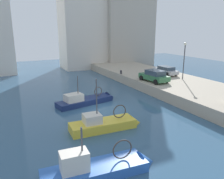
% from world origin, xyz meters
% --- Properties ---
extents(water_surface, '(80.00, 80.00, 0.00)m').
position_xyz_m(water_surface, '(0.00, 0.00, 0.00)').
color(water_surface, '#335675').
rests_on(water_surface, ground).
extents(quay_wall, '(9.00, 56.00, 1.20)m').
position_xyz_m(quay_wall, '(11.50, 0.00, 0.60)').
color(quay_wall, '#ADA08C').
rests_on(quay_wall, ground).
extents(fishing_boat_blue, '(6.64, 2.26, 3.73)m').
position_xyz_m(fishing_boat_blue, '(-4.35, -9.25, 0.14)').
color(fishing_boat_blue, '#2D60B7').
rests_on(fishing_boat_blue, ground).
extents(fishing_boat_navy, '(7.06, 2.89, 3.91)m').
position_xyz_m(fishing_boat_navy, '(-0.72, 2.63, 0.13)').
color(fishing_boat_navy, navy).
rests_on(fishing_boat_navy, ground).
extents(fishing_boat_yellow, '(6.07, 2.16, 4.93)m').
position_xyz_m(fishing_boat_yellow, '(-1.58, -4.06, 0.11)').
color(fishing_boat_yellow, gold).
rests_on(fishing_boat_yellow, ground).
extents(parked_car_silver, '(1.92, 4.20, 1.25)m').
position_xyz_m(parked_car_silver, '(12.86, 6.62, 1.85)').
color(parked_car_silver, '#B7B7BC').
rests_on(parked_car_silver, quay_wall).
extents(parked_car_green, '(2.30, 4.21, 1.49)m').
position_xyz_m(parked_car_green, '(8.71, 3.67, 1.95)').
color(parked_car_green, '#387547').
rests_on(parked_car_green, quay_wall).
extents(mooring_bollard_mid, '(0.28, 0.28, 0.55)m').
position_xyz_m(mooring_bollard_mid, '(7.35, 10.00, 1.48)').
color(mooring_bollard_mid, '#2D2D33').
rests_on(mooring_bollard_mid, quay_wall).
extents(quay_streetlamp, '(0.36, 0.36, 4.83)m').
position_xyz_m(quay_streetlamp, '(13.00, 3.17, 4.45)').
color(quay_streetlamp, '#38383D').
rests_on(quay_streetlamp, quay_wall).
extents(waterfront_building_west_mid, '(9.33, 6.32, 23.94)m').
position_xyz_m(waterfront_building_west_mid, '(6.95, 24.57, 11.99)').
color(waterfront_building_west_mid, silver).
rests_on(waterfront_building_west_mid, ground).
extents(waterfront_building_east_mid, '(10.81, 8.66, 19.74)m').
position_xyz_m(waterfront_building_east_mid, '(15.84, 24.47, 9.89)').
color(waterfront_building_east_mid, '#B2A899').
rests_on(waterfront_building_east_mid, ground).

